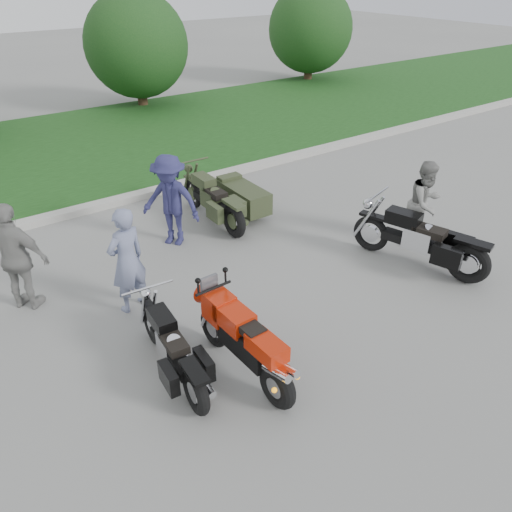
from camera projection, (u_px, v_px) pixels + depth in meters
ground at (281, 348)px, 7.12m from camera, size 80.00×80.00×0.00m
curb at (119, 201)px, 11.28m from camera, size 60.00×0.30×0.15m
grass_strip at (63, 151)px, 14.19m from camera, size 60.00×8.00×0.14m
tree_mid_right at (136, 45)px, 17.44m from camera, size 3.60×3.60×4.00m
tree_far_right at (310, 29)px, 21.42m from camera, size 3.60×3.60×4.00m
sportbike_red at (245, 341)px, 6.39m from camera, size 0.36×2.02×0.96m
cruiser_left at (174, 353)px, 6.42m from camera, size 0.41×2.09×0.80m
cruiser_right at (424, 243)px, 8.75m from camera, size 0.95×2.45×0.97m
cruiser_sidecar at (232, 199)px, 10.48m from camera, size 1.19×2.37×0.91m
person_stripe at (127, 261)px, 7.52m from camera, size 0.71×0.56×1.72m
person_grey at (425, 203)px, 9.38m from camera, size 0.82×0.65×1.64m
person_denim at (170, 201)px, 9.31m from camera, size 1.22×1.32×1.78m
person_back at (17, 258)px, 7.54m from camera, size 1.03×1.05×1.77m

